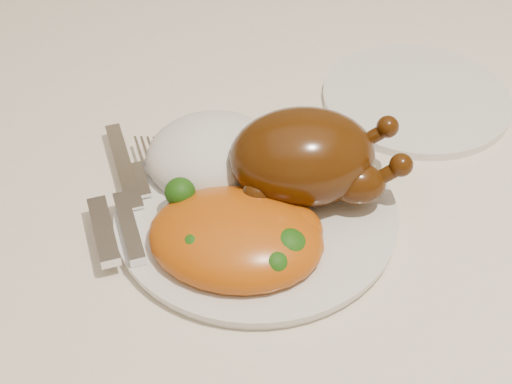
{
  "coord_description": "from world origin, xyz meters",
  "views": [
    {
      "loc": [
        0.01,
        -0.52,
        1.22
      ],
      "look_at": [
        -0.02,
        -0.07,
        0.8
      ],
      "focal_mm": 50.0,
      "sensor_mm": 36.0,
      "label": 1
    }
  ],
  "objects_px": {
    "dining_table": "(277,241)",
    "roast_chicken": "(307,157)",
    "side_plate": "(416,98)",
    "dinner_plate": "(256,213)"
  },
  "relations": [
    {
      "from": "dining_table",
      "to": "roast_chicken",
      "type": "xyz_separation_m",
      "value": [
        0.02,
        -0.04,
        0.15
      ]
    },
    {
      "from": "dining_table",
      "to": "roast_chicken",
      "type": "distance_m",
      "value": 0.16
    },
    {
      "from": "side_plate",
      "to": "roast_chicken",
      "type": "height_order",
      "value": "roast_chicken"
    },
    {
      "from": "side_plate",
      "to": "roast_chicken",
      "type": "relative_size",
      "value": 1.22
    },
    {
      "from": "dining_table",
      "to": "dinner_plate",
      "type": "height_order",
      "value": "dinner_plate"
    },
    {
      "from": "side_plate",
      "to": "dining_table",
      "type": "bearing_deg",
      "value": -140.79
    },
    {
      "from": "dining_table",
      "to": "roast_chicken",
      "type": "bearing_deg",
      "value": -58.72
    },
    {
      "from": "dinner_plate",
      "to": "side_plate",
      "type": "relative_size",
      "value": 1.24
    },
    {
      "from": "dining_table",
      "to": "side_plate",
      "type": "relative_size",
      "value": 8.02
    },
    {
      "from": "roast_chicken",
      "to": "side_plate",
      "type": "bearing_deg",
      "value": 45.07
    }
  ]
}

